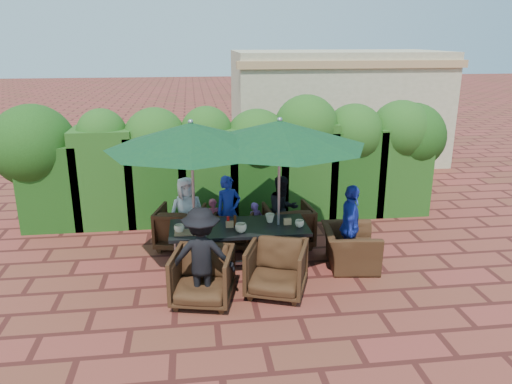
{
  "coord_description": "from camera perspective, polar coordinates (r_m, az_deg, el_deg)",
  "views": [
    {
      "loc": [
        -0.79,
        -7.43,
        3.62
      ],
      "look_at": [
        0.23,
        0.4,
        1.14
      ],
      "focal_mm": 35.0,
      "sensor_mm": 36.0,
      "label": 1
    }
  ],
  "objects": [
    {
      "name": "chair_far_mid",
      "position": [
        8.91,
        -2.56,
        -4.04
      ],
      "size": [
        0.86,
        0.83,
        0.71
      ],
      "primitive_type": "imported",
      "rotation": [
        0.0,
        0.0,
        2.82
      ],
      "color": "black",
      "rests_on": "ground"
    },
    {
      "name": "adult_near_left",
      "position": [
        6.98,
        -6.21,
        -7.31
      ],
      "size": [
        0.94,
        0.49,
        1.41
      ],
      "primitive_type": "imported",
      "rotation": [
        0.0,
        0.0,
        3.06
      ],
      "color": "black",
      "rests_on": "ground"
    },
    {
      "name": "serving_tray",
      "position": [
        7.67,
        -8.0,
        -4.6
      ],
      "size": [
        0.35,
        0.25,
        0.02
      ],
      "primitive_type": "cube",
      "color": "#8C6543",
      "rests_on": "dining_table"
    },
    {
      "name": "sauce_bottle",
      "position": [
        7.87,
        -2.42,
        -3.28
      ],
      "size": [
        0.04,
        0.04,
        0.17
      ],
      "primitive_type": "cylinder",
      "color": "#4C230C",
      "rests_on": "dining_table"
    },
    {
      "name": "cup_b",
      "position": [
        7.87,
        -5.93,
        -3.49
      ],
      "size": [
        0.15,
        0.15,
        0.14
      ],
      "primitive_type": "imported",
      "color": "beige",
      "rests_on": "dining_table"
    },
    {
      "name": "chair_far_right",
      "position": [
        8.94,
        3.72,
        -3.6
      ],
      "size": [
        0.86,
        0.82,
        0.83
      ],
      "primitive_type": "imported",
      "rotation": [
        0.0,
        0.0,
        3.23
      ],
      "color": "black",
      "rests_on": "ground"
    },
    {
      "name": "pedestrian_a",
      "position": [
        12.18,
        4.03,
        4.01
      ],
      "size": [
        1.53,
        1.29,
        1.6
      ],
      "primitive_type": "imported",
      "rotation": [
        0.0,
        0.0,
        2.54
      ],
      "color": "#339027",
      "rests_on": "ground"
    },
    {
      "name": "chair_far_left",
      "position": [
        8.95,
        -8.63,
        -3.77
      ],
      "size": [
        0.95,
        0.92,
        0.82
      ],
      "primitive_type": "imported",
      "rotation": [
        0.0,
        0.0,
        2.89
      ],
      "color": "black",
      "rests_on": "ground"
    },
    {
      "name": "hedge_wall",
      "position": [
        10.05,
        -2.28,
        4.32
      ],
      "size": [
        9.1,
        1.6,
        2.51
      ],
      "color": "#16340E",
      "rests_on": "ground"
    },
    {
      "name": "child_left",
      "position": [
        9.01,
        -4.87,
        -3.4
      ],
      "size": [
        0.32,
        0.27,
        0.84
      ],
      "primitive_type": "imported",
      "rotation": [
        0.0,
        0.0,
        -0.08
      ],
      "color": "#C0435F",
      "rests_on": "ground"
    },
    {
      "name": "chair_end_right",
      "position": [
        8.28,
        10.71,
        -5.56
      ],
      "size": [
        0.75,
        1.04,
        0.85
      ],
      "primitive_type": "imported",
      "rotation": [
        0.0,
        0.0,
        1.45
      ],
      "color": "black",
      "rests_on": "ground"
    },
    {
      "name": "cup_c",
      "position": [
        7.62,
        -1.74,
        -4.12
      ],
      "size": [
        0.18,
        0.18,
        0.14
      ],
      "primitive_type": "imported",
      "color": "beige",
      "rests_on": "dining_table"
    },
    {
      "name": "building",
      "position": [
        15.18,
        9.19,
        9.61
      ],
      "size": [
        6.2,
        3.08,
        3.2
      ],
      "color": "beige",
      "rests_on": "ground"
    },
    {
      "name": "adult_end_right",
      "position": [
        8.16,
        10.71,
        -3.91
      ],
      "size": [
        0.61,
        0.89,
        1.38
      ],
      "primitive_type": "imported",
      "rotation": [
        0.0,
        0.0,
        1.3
      ],
      "color": "#1E2FA6",
      "rests_on": "ground"
    },
    {
      "name": "cup_a",
      "position": [
        7.7,
        -8.77,
        -4.16
      ],
      "size": [
        0.16,
        0.16,
        0.12
      ],
      "primitive_type": "imported",
      "color": "beige",
      "rests_on": "dining_table"
    },
    {
      "name": "adult_far_right",
      "position": [
        8.91,
        3.05,
        -2.14
      ],
      "size": [
        0.7,
        0.56,
        1.27
      ],
      "primitive_type": "imported",
      "rotation": [
        0.0,
        0.0,
        0.35
      ],
      "color": "black",
      "rests_on": "ground"
    },
    {
      "name": "adult_far_mid",
      "position": [
        8.86,
        -3.16,
        -2.2
      ],
      "size": [
        0.57,
        0.52,
        1.29
      ],
      "primitive_type": "imported",
      "rotation": [
        0.0,
        0.0,
        0.38
      ],
      "color": "#1E2FA6",
      "rests_on": "ground"
    },
    {
      "name": "cup_e",
      "position": [
        7.85,
        5.0,
        -3.61
      ],
      "size": [
        0.14,
        0.14,
        0.11
      ],
      "primitive_type": "imported",
      "color": "beige",
      "rests_on": "dining_table"
    },
    {
      "name": "pedestrian_b",
      "position": [
        12.76,
        8.26,
        4.49
      ],
      "size": [
        0.78,
        0.5,
        1.59
      ],
      "primitive_type": "imported",
      "rotation": [
        0.0,
        0.0,
        3.18
      ],
      "color": "#C0435F",
      "rests_on": "ground"
    },
    {
      "name": "child_right",
      "position": [
        8.98,
        -0.05,
        -3.63
      ],
      "size": [
        0.34,
        0.31,
        0.78
      ],
      "primitive_type": "imported",
      "rotation": [
        0.0,
        0.0,
        0.36
      ],
      "color": "#8654B7",
      "rests_on": "ground"
    },
    {
      "name": "cup_d",
      "position": [
        8.02,
        1.6,
        -2.99
      ],
      "size": [
        0.15,
        0.15,
        0.14
      ],
      "primitive_type": "imported",
      "color": "beige",
      "rests_on": "dining_table"
    },
    {
      "name": "pedestrian_c",
      "position": [
        12.84,
        12.55,
        4.88
      ],
      "size": [
        1.29,
        0.91,
        1.84
      ],
      "primitive_type": "imported",
      "rotation": [
        0.0,
        0.0,
        2.79
      ],
      "color": "gray",
      "rests_on": "ground"
    },
    {
      "name": "chair_near_left",
      "position": [
        7.12,
        -6.15,
        -9.36
      ],
      "size": [
        0.97,
        0.93,
        0.84
      ],
      "primitive_type": "imported",
      "rotation": [
        0.0,
        0.0,
        -0.23
      ],
      "color": "black",
      "rests_on": "ground"
    },
    {
      "name": "number_block_left",
      "position": [
        7.82,
        -3.04,
        -3.7
      ],
      "size": [
        0.12,
        0.06,
        0.1
      ],
      "primitive_type": "cube",
      "color": "tan",
      "rests_on": "dining_table"
    },
    {
      "name": "umbrella_left",
      "position": [
        7.41,
        -7.43,
        6.38
      ],
      "size": [
        2.55,
        2.55,
        2.46
      ],
      "color": "gray",
      "rests_on": "ground"
    },
    {
      "name": "ground",
      "position": [
        8.3,
        -1.25,
        -8.4
      ],
      "size": [
        80.0,
        80.0,
        0.0
      ],
      "primitive_type": "plane",
      "color": "maroon",
      "rests_on": "ground"
    },
    {
      "name": "adult_far_left",
      "position": [
        8.84,
        -7.9,
        -2.38
      ],
      "size": [
        0.72,
        0.54,
        1.29
      ],
      "primitive_type": "imported",
      "rotation": [
        0.0,
        0.0,
        0.28
      ],
      "color": "silver",
      "rests_on": "ground"
    },
    {
      "name": "number_block_right",
      "position": [
        7.94,
        3.62,
        -3.38
      ],
      "size": [
        0.12,
        0.06,
        0.1
      ],
      "primitive_type": "cube",
      "color": "tan",
      "rests_on": "dining_table"
    },
    {
      "name": "dining_table",
      "position": [
        7.9,
        -1.96,
        -4.44
      ],
      "size": [
        2.17,
        0.9,
        0.75
      ],
      "color": "black",
      "rests_on": "ground"
    },
    {
      "name": "umbrella_right",
      "position": [
        7.55,
        2.72,
        6.7
      ],
      "size": [
        2.67,
        2.67,
        2.46
      ],
      "color": "gray",
      "rests_on": "ground"
    },
    {
      "name": "ketchup_bottle",
      "position": [
        7.83,
        -3.2,
        -3.4
      ],
      "size": [
        0.04,
        0.04,
        0.17
      ],
      "primitive_type": "cylinder",
      "color": "#B20C0A",
      "rests_on": "dining_table"
    },
    {
      "name": "chair_near_right",
      "position": [
        7.3,
        2.36,
        -8.51
      ],
      "size": [
        1.04,
        1.01,
        0.85
      ],
      "primitive_type": "imported",
      "rotation": [
        0.0,
        0.0,
        -0.35
      ],
      "color": "black",
      "rests_on": "ground"
    }
  ]
}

